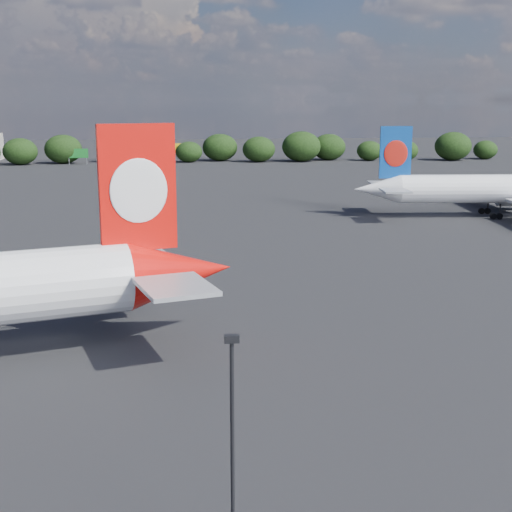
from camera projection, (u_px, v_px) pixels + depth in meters
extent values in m
plane|color=black|center=(98.00, 240.00, 94.59)|extent=(500.00, 500.00, 0.00)
cone|color=red|center=(180.00, 271.00, 55.39)|extent=(9.50, 7.38, 5.22)
cube|color=red|center=(138.00, 188.00, 52.77)|extent=(5.65, 2.14, 9.40)
ellipsoid|color=white|center=(139.00, 191.00, 52.53)|extent=(4.26, 1.45, 4.80)
ellipsoid|color=white|center=(137.00, 190.00, 53.09)|extent=(4.26, 1.45, 4.80)
cube|color=#A3A5AB|center=(175.00, 286.00, 49.34)|extent=(6.29, 7.34, 0.31)
cube|color=#A3A5AB|center=(136.00, 254.00, 59.69)|extent=(6.29, 7.34, 0.31)
cylinder|color=white|center=(506.00, 189.00, 112.94)|extent=(34.37, 7.09, 4.49)
cone|color=white|center=(377.00, 189.00, 112.31)|extent=(7.51, 5.03, 4.49)
cube|color=#0D4196|center=(396.00, 152.00, 111.16)|extent=(4.96, 0.83, 8.08)
ellipsoid|color=red|center=(396.00, 154.00, 110.93)|extent=(3.77, 0.47, 4.13)
ellipsoid|color=red|center=(395.00, 153.00, 111.46)|extent=(3.77, 0.47, 4.13)
cube|color=#A3A5AB|center=(395.00, 191.00, 107.47)|extent=(4.44, 5.68, 0.27)
cube|color=#A3A5AB|center=(382.00, 183.00, 117.11)|extent=(4.44, 5.68, 0.27)
cube|color=#A3A5AB|center=(491.00, 189.00, 124.70)|extent=(7.19, 18.36, 0.49)
cylinder|color=#A3A5AB|center=(510.00, 199.00, 120.62)|extent=(4.66, 2.76, 2.42)
cube|color=#A3A5AB|center=(511.00, 195.00, 120.48)|extent=(1.99, 0.42, 1.08)
cylinder|color=black|center=(500.00, 211.00, 110.93)|extent=(0.27, 0.27, 2.25)
cylinder|color=black|center=(500.00, 216.00, 111.11)|extent=(1.02, 0.48, 0.99)
cylinder|color=black|center=(493.00, 216.00, 111.08)|extent=(1.02, 0.48, 0.99)
cylinder|color=black|center=(488.00, 206.00, 116.19)|extent=(0.27, 0.27, 2.25)
cylinder|color=black|center=(488.00, 211.00, 116.37)|extent=(1.02, 0.48, 0.99)
cylinder|color=black|center=(482.00, 211.00, 116.34)|extent=(1.02, 0.48, 0.99)
cylinder|color=black|center=(233.00, 464.00, 26.86)|extent=(0.16, 0.16, 9.68)
cube|color=black|center=(232.00, 339.00, 25.78)|extent=(0.55, 0.30, 0.28)
cube|color=#146722|center=(77.00, 153.00, 204.66)|extent=(6.00, 0.30, 2.60)
cylinder|color=gray|center=(69.00, 161.00, 204.87)|extent=(0.20, 0.20, 2.00)
cylinder|color=gray|center=(87.00, 161.00, 205.39)|extent=(0.20, 0.20, 2.00)
cube|color=yellow|center=(182.00, 148.00, 213.45)|extent=(5.00, 0.30, 3.00)
cylinder|color=gray|center=(182.00, 158.00, 214.05)|extent=(0.30, 0.30, 2.50)
ellipsoid|color=black|center=(20.00, 151.00, 203.40)|extent=(9.88, 8.36, 7.60)
ellipsoid|color=black|center=(63.00, 149.00, 207.15)|extent=(10.89, 9.21, 8.38)
ellipsoid|color=black|center=(118.00, 149.00, 212.14)|extent=(10.42, 8.81, 8.01)
ellipsoid|color=black|center=(144.00, 153.00, 207.03)|extent=(7.84, 6.64, 6.03)
ellipsoid|color=black|center=(189.00, 152.00, 211.87)|extent=(8.01, 6.77, 6.16)
ellipsoid|color=black|center=(220.00, 147.00, 216.42)|extent=(10.65, 9.01, 8.19)
ellipsoid|color=black|center=(259.00, 149.00, 212.67)|extent=(9.83, 8.32, 7.56)
ellipsoid|color=black|center=(301.00, 146.00, 214.07)|extent=(11.75, 9.95, 9.04)
ellipsoid|color=black|center=(329.00, 147.00, 219.25)|extent=(10.42, 8.82, 8.01)
ellipsoid|color=black|center=(369.00, 151.00, 217.51)|extent=(7.81, 6.61, 6.01)
ellipsoid|color=black|center=(405.00, 151.00, 216.31)|extent=(8.19, 6.93, 6.30)
ellipsoid|color=black|center=(453.00, 146.00, 218.01)|extent=(11.31, 9.57, 8.70)
ellipsoid|color=black|center=(485.00, 150.00, 223.01)|extent=(7.59, 6.42, 5.84)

